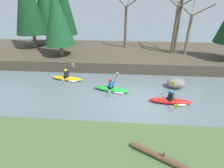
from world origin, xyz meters
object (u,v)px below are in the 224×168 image
(driftwood_log, at_px, (158,156))
(kayaker_middle, at_px, (113,89))
(kayaker_trailing, at_px, (68,78))
(kayaker_lead, at_px, (172,101))
(boulder_midstream, at_px, (176,83))

(driftwood_log, bearing_deg, kayaker_middle, 137.73)
(kayaker_trailing, relative_size, driftwood_log, 1.36)
(kayaker_lead, bearing_deg, boulder_midstream, 75.31)
(kayaker_lead, xyz_separation_m, boulder_midstream, (0.79, 2.33, 0.18))
(kayaker_lead, distance_m, driftwood_log, 5.51)
(kayaker_lead, height_order, driftwood_log, kayaker_lead)
(kayaker_middle, height_order, boulder_midstream, kayaker_middle)
(driftwood_log, bearing_deg, kayaker_lead, 99.91)
(kayaker_trailing, bearing_deg, driftwood_log, -43.71)
(driftwood_log, bearing_deg, boulder_midstream, 100.00)
(kayaker_trailing, height_order, boulder_midstream, kayaker_trailing)
(kayaker_trailing, distance_m, boulder_midstream, 8.71)
(kayaker_lead, height_order, boulder_midstream, kayaker_lead)
(kayaker_middle, height_order, driftwood_log, kayaker_middle)
(kayaker_trailing, relative_size, boulder_midstream, 2.06)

